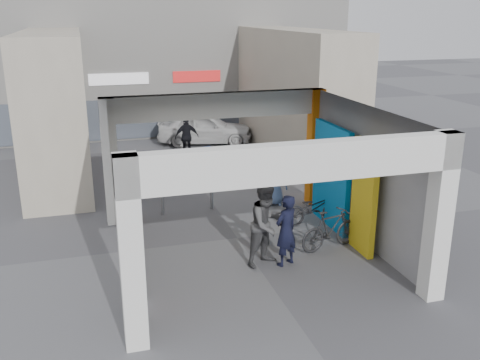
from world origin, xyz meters
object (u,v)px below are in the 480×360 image
object	(u,v)px
man_back_turned	(267,224)
man_with_dog	(286,230)
man_elderly	(275,180)
border_collie	(261,232)
white_van	(205,128)
produce_stand	(141,167)
bicycle_rear	(331,229)
man_crates	(187,137)
cafe_set	(161,179)
bicycle_front	(314,208)

from	to	relation	value
man_back_turned	man_with_dog	bearing A→B (deg)	-47.53
man_with_dog	man_elderly	bearing A→B (deg)	-131.80
border_collie	man_with_dog	world-z (taller)	man_with_dog
man_back_turned	white_van	distance (m)	12.11
man_with_dog	white_van	xyz separation A→B (m)	(0.84, 12.21, -0.15)
produce_stand	border_collie	bearing A→B (deg)	-48.35
bicycle_rear	man_crates	bearing A→B (deg)	-2.50
cafe_set	produce_stand	xyz separation A→B (m)	(-0.48, 1.55, 0.01)
man_with_dog	man_elderly	distance (m)	4.09
man_back_turned	bicycle_rear	world-z (taller)	man_back_turned
cafe_set	man_crates	distance (m)	4.06
cafe_set	man_crates	xyz separation A→B (m)	(1.60, 3.69, 0.52)
produce_stand	man_with_dog	bearing A→B (deg)	-50.61
border_collie	white_van	bearing A→B (deg)	97.93
produce_stand	bicycle_front	world-z (taller)	bicycle_front
cafe_set	man_back_turned	distance (m)	6.53
man_crates	bicycle_rear	size ratio (longest dim) A/B	0.97
cafe_set	bicycle_rear	world-z (taller)	bicycle_rear
man_crates	man_back_turned	bearing A→B (deg)	88.60
cafe_set	man_with_dog	distance (m)	6.79
man_elderly	man_back_turned	bearing A→B (deg)	-102.61
border_collie	man_back_turned	size ratio (longest dim) A/B	0.32
man_with_dog	man_back_turned	xyz separation A→B (m)	(-0.41, 0.17, 0.14)
man_elderly	man_crates	xyz separation A→B (m)	(-1.51, 6.25, 0.06)
man_crates	bicycle_rear	world-z (taller)	man_crates
cafe_set	bicycle_front	bearing A→B (deg)	-50.26
border_collie	man_back_turned	distance (m)	1.46
produce_stand	bicycle_rear	bearing A→B (deg)	-40.62
man_back_turned	white_van	world-z (taller)	man_back_turned
man_crates	bicycle_front	world-z (taller)	man_crates
produce_stand	man_elderly	bearing A→B (deg)	-26.36
border_collie	man_back_turned	world-z (taller)	man_back_turned
man_back_turned	man_elderly	size ratio (longest dim) A/B	1.30
man_elderly	white_van	xyz separation A→B (m)	(-0.31, 8.29, -0.06)
cafe_set	man_elderly	bearing A→B (deg)	-39.42
cafe_set	bicycle_front	size ratio (longest dim) A/B	0.81
man_with_dog	bicycle_front	bearing A→B (deg)	-153.14
border_collie	man_crates	size ratio (longest dim) A/B	0.39
man_elderly	bicycle_front	distance (m)	1.88
man_with_dog	man_back_turned	world-z (taller)	man_back_turned
cafe_set	man_with_dog	xyz separation A→B (m)	(1.96, -6.47, 0.55)
border_collie	white_van	distance (m)	10.86
man_with_dog	man_crates	distance (m)	10.17
cafe_set	white_van	bearing A→B (deg)	64.02
man_with_dog	bicycle_rear	world-z (taller)	man_with_dog
man_back_turned	white_van	bearing A→B (deg)	58.65
border_collie	man_with_dog	xyz separation A→B (m)	(0.14, -1.40, 0.60)
border_collie	man_with_dog	distance (m)	1.53
cafe_set	man_back_turned	xyz separation A→B (m)	(1.55, -6.31, 0.69)
produce_stand	man_back_turned	distance (m)	8.14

